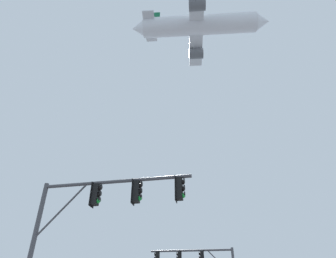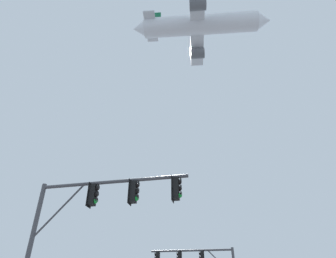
{
  "view_description": "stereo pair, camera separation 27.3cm",
  "coord_description": "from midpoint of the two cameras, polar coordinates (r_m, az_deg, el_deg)",
  "views": [
    {
      "loc": [
        0.54,
        -6.43,
        1.76
      ],
      "look_at": [
        0.3,
        16.33,
        16.0
      ],
      "focal_mm": 31.43,
      "sensor_mm": 36.0,
      "label": 1
    },
    {
      "loc": [
        0.81,
        -6.43,
        1.76
      ],
      "look_at": [
        0.3,
        16.33,
        16.0
      ],
      "focal_mm": 31.43,
      "sensor_mm": 36.0,
      "label": 2
    }
  ],
  "objects": [
    {
      "name": "signal_pole_near",
      "position": [
        12.91,
        -14.5,
        -15.66
      ],
      "size": [
        6.56,
        1.4,
        6.69
      ],
      "color": "#4C4C51",
      "rests_on": "ground"
    },
    {
      "name": "airplane",
      "position": [
        61.51,
        5.97,
        19.34
      ],
      "size": [
        27.01,
        20.87,
        7.37
      ],
      "color": "white"
    }
  ]
}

